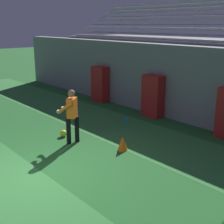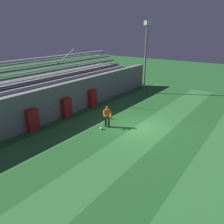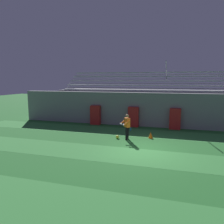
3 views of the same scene
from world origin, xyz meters
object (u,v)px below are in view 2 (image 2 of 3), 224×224
Objects in this scene: padding_pillar_far_left at (33,120)px; water_bottle at (81,119)px; floodlight_pole at (146,49)px; padding_pillar_gate_left at (67,108)px; padding_pillar_gate_right at (93,99)px; traffic_cone at (110,117)px; soccer_ball at (101,128)px; goalkeeper at (107,115)px.

water_bottle is (3.42, -1.48, -0.70)m from padding_pillar_far_left.
floodlight_pole is 11.58m from water_bottle.
padding_pillar_gate_left is 3.30m from padding_pillar_gate_right.
padding_pillar_gate_right is 0.21× the size of floodlight_pole.
traffic_cone is (-1.51, -3.24, -0.61)m from padding_pillar_gate_right.
padding_pillar_far_left is at bearing 127.52° from soccer_ball.
floodlight_pole is 18.78× the size of traffic_cone.
traffic_cone is at bearing -115.02° from padding_pillar_gate_right.
soccer_ball is at bearing -52.48° from padding_pillar_far_left.
goalkeeper is at bearing -166.92° from floodlight_pole.
water_bottle reaches higher than soccer_ball.
padding_pillar_gate_left and padding_pillar_far_left have the same top height.
traffic_cone reaches higher than water_bottle.
goalkeeper is at bearing -84.26° from water_bottle.
goalkeeper reaches higher than padding_pillar_gate_left.
padding_pillar_gate_left reaches higher than water_bottle.
padding_pillar_gate_right reaches higher than traffic_cone.
goalkeeper is at bearing -152.02° from traffic_cone.
water_bottle is (0.09, -1.48, -0.70)m from padding_pillar_gate_left.
padding_pillar_far_left is 5.44m from goalkeeper.
padding_pillar_gate_left is 3.75m from traffic_cone.
water_bottle is at bearing -155.30° from padding_pillar_gate_right.
goalkeeper is 6.96× the size of water_bottle.
padding_pillar_gate_right is at bearing 0.00° from padding_pillar_gate_left.
padding_pillar_far_left is 3.91× the size of traffic_cone.
water_bottle is at bearing -23.40° from padding_pillar_far_left.
soccer_ball is 0.52× the size of traffic_cone.
floodlight_pole is 32.86× the size of water_bottle.
padding_pillar_gate_right is 1.00× the size of padding_pillar_far_left.
traffic_cone is (-8.80, -1.61, -4.79)m from floodlight_pole.
padding_pillar_far_left is 6.85× the size of water_bottle.
goalkeeper is (0.34, -4.01, 0.13)m from padding_pillar_gate_left.
padding_pillar_gate_left is 4.01m from soccer_ball.
padding_pillar_gate_right is at bearing 24.70° from water_bottle.
padding_pillar_gate_right is 0.98× the size of goalkeeper.
goalkeeper is 1.07m from soccer_ball.
padding_pillar_gate_right is 6.85× the size of water_bottle.
padding_pillar_gate_left is 3.91× the size of traffic_cone.
padding_pillar_gate_left is at bearing 118.98° from traffic_cone.
goalkeeper is (-10.25, -2.38, -4.04)m from floodlight_pole.
water_bottle is at bearing 95.74° from goalkeeper.
padding_pillar_gate_right is at bearing 47.49° from soccer_ball.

